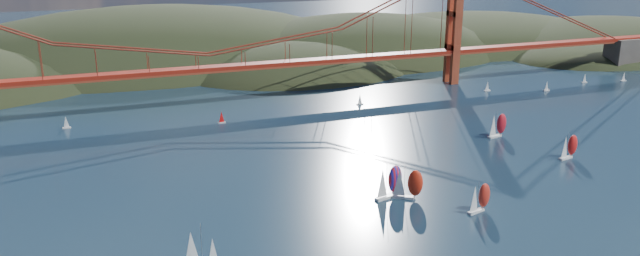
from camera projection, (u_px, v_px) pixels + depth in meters
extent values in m
ellipsoid|color=black|center=(157.00, 86.00, 378.18)|extent=(300.00, 180.00, 96.00)
ellipsoid|color=black|center=(357.00, 75.00, 391.27)|extent=(220.00, 140.00, 76.00)
ellipsoid|color=black|center=(298.00, 84.00, 345.99)|extent=(140.00, 110.00, 48.00)
ellipsoid|color=black|center=(462.00, 56.00, 439.01)|extent=(260.00, 160.00, 60.00)
ellipsoid|color=black|center=(600.00, 56.00, 431.84)|extent=(220.00, 150.00, 52.00)
ellipsoid|color=black|center=(593.00, 65.00, 379.53)|extent=(120.00, 90.00, 28.00)
cube|color=maroon|center=(209.00, 68.00, 264.79)|extent=(440.00, 7.00, 1.60)
cube|color=maroon|center=(209.00, 71.00, 265.14)|extent=(440.00, 7.00, 0.80)
cube|color=maroon|center=(454.00, 27.00, 302.34)|extent=(4.00, 8.50, 55.00)
cube|color=#4C443D|center=(628.00, 52.00, 346.91)|extent=(24.00, 12.00, 16.00)
cylinder|color=#99999E|center=(202.00, 253.00, 126.64)|extent=(0.14, 0.14, 13.30)
cube|color=silver|center=(403.00, 197.00, 172.51)|extent=(5.99, 4.40, 0.71)
cylinder|color=#99999E|center=(404.00, 181.00, 171.06)|extent=(0.09, 0.09, 8.93)
cone|color=white|center=(399.00, 182.00, 171.39)|extent=(4.55, 4.55, 7.85)
ellipsoid|color=red|center=(415.00, 183.00, 170.75)|extent=(4.92, 4.34, 7.50)
cube|color=white|center=(476.00, 211.00, 163.55)|extent=(5.46, 2.78, 0.63)
cylinder|color=#99999E|center=(478.00, 196.00, 162.45)|extent=(0.08, 0.08, 7.89)
cone|color=white|center=(475.00, 199.00, 161.89)|extent=(3.61, 3.61, 6.94)
ellipsoid|color=red|center=(484.00, 195.00, 164.04)|extent=(4.15, 3.19, 6.62)
cube|color=white|center=(566.00, 158.00, 203.18)|extent=(5.61, 2.67, 0.65)
cylinder|color=#99999E|center=(568.00, 145.00, 202.04)|extent=(0.08, 0.08, 8.11)
cone|color=white|center=(565.00, 147.00, 201.50)|extent=(3.62, 3.62, 7.14)
ellipsoid|color=red|center=(573.00, 145.00, 203.59)|extent=(4.22, 3.15, 6.81)
cube|color=white|center=(495.00, 136.00, 225.27)|extent=(6.08, 2.90, 0.70)
cylinder|color=#99999E|center=(496.00, 124.00, 224.04)|extent=(0.09, 0.09, 8.79)
cone|color=white|center=(493.00, 125.00, 223.45)|extent=(3.93, 3.93, 7.74)
ellipsoid|color=red|center=(502.00, 124.00, 225.72)|extent=(4.57, 3.43, 7.38)
cube|color=white|center=(385.00, 197.00, 172.24)|extent=(6.57, 3.26, 0.76)
cylinder|color=#99999E|center=(386.00, 180.00, 170.92)|extent=(0.09, 0.09, 9.49)
cone|color=white|center=(382.00, 183.00, 170.26)|extent=(4.30, 4.30, 8.35)
ellipsoid|color=red|center=(395.00, 179.00, 172.79)|extent=(4.98, 3.78, 7.97)
cube|color=silver|center=(67.00, 128.00, 235.77)|extent=(3.00, 1.00, 0.50)
cone|color=white|center=(66.00, 122.00, 235.09)|extent=(2.00, 2.00, 4.20)
cube|color=silver|center=(487.00, 91.00, 293.24)|extent=(3.00, 1.00, 0.50)
cone|color=white|center=(487.00, 86.00, 292.55)|extent=(2.00, 2.00, 4.20)
cube|color=silver|center=(546.00, 91.00, 293.26)|extent=(3.00, 1.00, 0.50)
cone|color=white|center=(547.00, 86.00, 292.58)|extent=(2.00, 2.00, 4.20)
cube|color=silver|center=(584.00, 82.00, 309.87)|extent=(3.00, 1.00, 0.50)
cone|color=white|center=(585.00, 78.00, 309.19)|extent=(2.00, 2.00, 4.20)
cube|color=silver|center=(623.00, 81.00, 313.61)|extent=(3.00, 1.00, 0.50)
cone|color=white|center=(624.00, 76.00, 312.92)|extent=(2.00, 2.00, 4.20)
cube|color=silver|center=(360.00, 104.00, 269.43)|extent=(3.00, 1.00, 0.50)
cone|color=white|center=(360.00, 99.00, 268.75)|extent=(2.00, 2.00, 4.20)
cube|color=silver|center=(222.00, 123.00, 242.45)|extent=(3.00, 1.00, 0.50)
cone|color=red|center=(222.00, 117.00, 241.76)|extent=(2.00, 2.00, 4.20)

